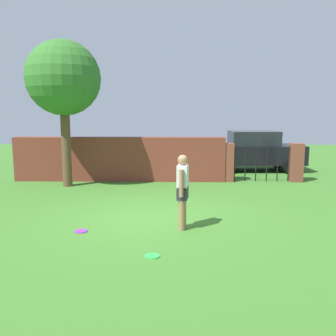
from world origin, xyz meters
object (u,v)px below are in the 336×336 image
at_px(car, 253,151).
at_px(tree, 63,79).
at_px(frisbee_purple, 81,231).
at_px(person, 183,188).
at_px(frisbee_green, 152,256).

bearing_deg(car, tree, 24.07).
relative_size(tree, frisbee_purple, 18.00).
height_order(tree, person, tree).
bearing_deg(car, frisbee_green, 66.43).
bearing_deg(frisbee_purple, car, 57.08).
xyz_separation_m(tree, frisbee_purple, (1.71, -4.77, -3.58)).
bearing_deg(frisbee_green, car, 68.64).
height_order(car, frisbee_green, car).
bearing_deg(car, frisbee_purple, 54.88).
relative_size(tree, person, 3.00).
bearing_deg(frisbee_green, tree, 118.64).
bearing_deg(frisbee_green, person, 70.36).
xyz_separation_m(car, frisbee_green, (-3.74, -9.56, -0.85)).
bearing_deg(tree, frisbee_green, -61.36).
height_order(tree, car, tree).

